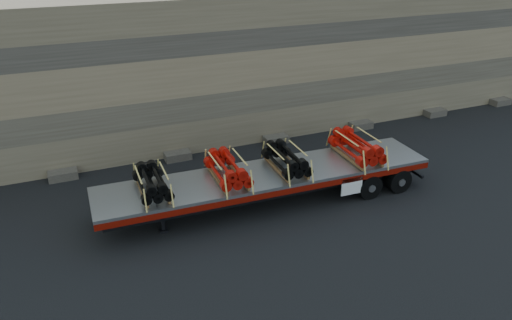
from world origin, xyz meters
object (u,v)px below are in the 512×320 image
(bundle_midfront, at_px, (228,170))
(bundle_rear, at_px, (357,147))
(bundle_front, at_px, (152,183))
(bundle_midrear, at_px, (286,160))
(trailer, at_px, (267,188))

(bundle_midfront, xyz_separation_m, bundle_rear, (5.43, -0.19, 0.03))
(bundle_front, relative_size, bundle_midrear, 0.95)
(trailer, xyz_separation_m, bundle_midfront, (-1.58, 0.06, 1.06))
(trailer, distance_m, bundle_midrear, 1.30)
(trailer, height_order, bundle_rear, bundle_rear)
(bundle_midfront, relative_size, bundle_rear, 0.93)
(trailer, height_order, bundle_front, bundle_front)
(bundle_front, height_order, bundle_midfront, bundle_midfront)
(trailer, distance_m, bundle_rear, 4.01)
(trailer, relative_size, bundle_midfront, 5.55)
(trailer, bearing_deg, bundle_midfront, -180.00)
(bundle_midfront, bearing_deg, bundle_midrear, 0.00)
(bundle_midfront, distance_m, bundle_rear, 5.44)
(trailer, relative_size, bundle_front, 6.01)
(bundle_midfront, distance_m, bundle_midrear, 2.35)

